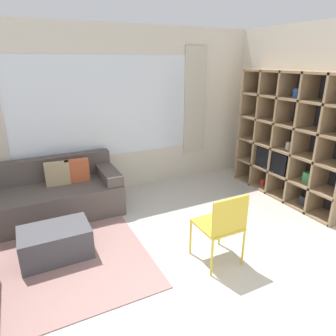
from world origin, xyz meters
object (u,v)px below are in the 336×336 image
Objects in this scene: shelving_unit at (292,139)px; ottoman at (56,243)px; couch_main at (48,197)px; folding_chair at (222,223)px.

shelving_unit reaches higher than ottoman.
ottoman is (-3.65, -0.01, -0.81)m from shelving_unit.
couch_main is 1.09m from ottoman.
folding_chair is at bearing -52.11° from couch_main.
couch_main is at bearing -52.11° from folding_chair.
ottoman is at bearing -30.50° from folding_chair.
shelving_unit is 2.38× the size of folding_chair.
shelving_unit is 3.74m from ottoman.
folding_chair reaches higher than couch_main.
folding_chair is at bearing -154.41° from shelving_unit.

